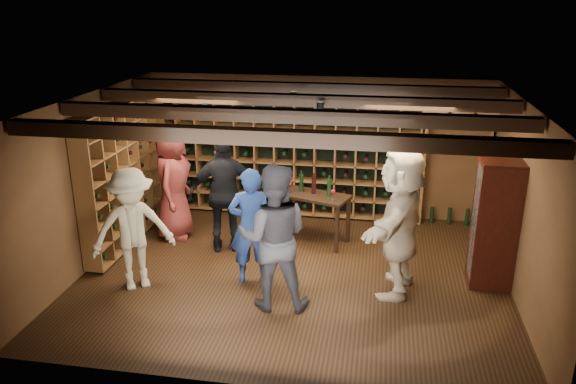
% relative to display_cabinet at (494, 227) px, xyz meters
% --- Properties ---
extents(ground, '(6.00, 6.00, 0.00)m').
position_rel_display_cabinet_xyz_m(ground, '(-2.71, -0.20, -0.86)').
color(ground, black).
rests_on(ground, ground).
extents(room_shell, '(6.00, 6.00, 6.00)m').
position_rel_display_cabinet_xyz_m(room_shell, '(-2.71, -0.15, 1.56)').
color(room_shell, '#55361D').
rests_on(room_shell, ground).
extents(wine_rack_back, '(4.65, 0.30, 2.20)m').
position_rel_display_cabinet_xyz_m(wine_rack_back, '(-3.24, 2.13, 0.29)').
color(wine_rack_back, brown).
rests_on(wine_rack_back, ground).
extents(wine_rack_left, '(0.30, 2.65, 2.20)m').
position_rel_display_cabinet_xyz_m(wine_rack_left, '(-5.54, 0.62, 0.29)').
color(wine_rack_left, brown).
rests_on(wine_rack_left, ground).
extents(crate_shelf, '(1.20, 0.32, 2.07)m').
position_rel_display_cabinet_xyz_m(crate_shelf, '(-0.31, 2.12, 0.71)').
color(crate_shelf, brown).
rests_on(crate_shelf, ground).
extents(display_cabinet, '(0.55, 0.50, 1.75)m').
position_rel_display_cabinet_xyz_m(display_cabinet, '(0.00, 0.00, 0.00)').
color(display_cabinet, black).
rests_on(display_cabinet, ground).
extents(man_blue_shirt, '(0.69, 0.54, 1.66)m').
position_rel_display_cabinet_xyz_m(man_blue_shirt, '(-3.26, -0.47, -0.03)').
color(man_blue_shirt, navy).
rests_on(man_blue_shirt, ground).
extents(man_grey_suit, '(1.01, 0.83, 1.91)m').
position_rel_display_cabinet_xyz_m(man_grey_suit, '(-2.82, -1.07, 0.10)').
color(man_grey_suit, black).
rests_on(man_grey_suit, ground).
extents(guest_red_floral, '(0.67, 0.97, 1.90)m').
position_rel_display_cabinet_xyz_m(guest_red_floral, '(-4.87, 0.84, 0.09)').
color(guest_red_floral, maroon).
rests_on(guest_red_floral, ground).
extents(guest_woman_black, '(1.18, 0.72, 1.87)m').
position_rel_display_cabinet_xyz_m(guest_woman_black, '(-3.88, 0.45, 0.08)').
color(guest_woman_black, black).
rests_on(guest_woman_black, ground).
extents(guest_khaki, '(1.27, 1.13, 1.70)m').
position_rel_display_cabinet_xyz_m(guest_khaki, '(-4.78, -0.90, -0.00)').
color(guest_khaki, '#988E69').
rests_on(guest_khaki, ground).
extents(guest_beige, '(0.99, 1.96, 2.02)m').
position_rel_display_cabinet_xyz_m(guest_beige, '(-1.26, -0.41, 0.15)').
color(guest_beige, tan).
rests_on(guest_beige, ground).
extents(tasting_table, '(1.19, 0.85, 1.09)m').
position_rel_display_cabinet_xyz_m(tasting_table, '(-2.56, 1.00, -0.13)').
color(tasting_table, black).
rests_on(tasting_table, ground).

